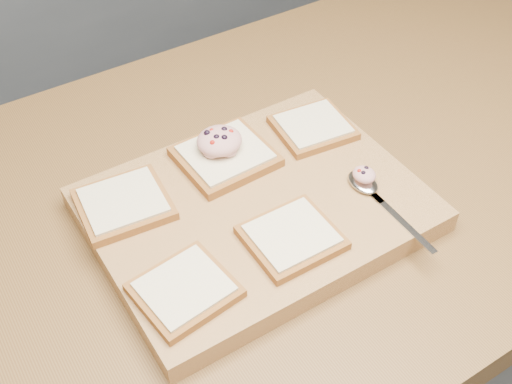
% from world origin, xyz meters
% --- Properties ---
extents(island_counter, '(2.00, 0.80, 0.90)m').
position_xyz_m(island_counter, '(0.00, 0.00, 0.45)').
color(island_counter, slate).
rests_on(island_counter, ground).
extents(back_counter, '(3.60, 0.62, 0.94)m').
position_xyz_m(back_counter, '(0.00, 1.43, 0.47)').
color(back_counter, slate).
rests_on(back_counter, ground).
extents(cutting_board, '(0.44, 0.34, 0.04)m').
position_xyz_m(cutting_board, '(-0.17, -0.06, 0.92)').
color(cutting_board, '#AD7F4A').
rests_on(cutting_board, island_counter).
extents(bread_far_left, '(0.13, 0.12, 0.02)m').
position_xyz_m(bread_far_left, '(-0.33, 0.03, 0.94)').
color(bread_far_left, brown).
rests_on(bread_far_left, cutting_board).
extents(bread_far_center, '(0.13, 0.12, 0.02)m').
position_xyz_m(bread_far_center, '(-0.16, 0.04, 0.94)').
color(bread_far_center, brown).
rests_on(bread_far_center, cutting_board).
extents(bread_far_right, '(0.12, 0.11, 0.02)m').
position_xyz_m(bread_far_right, '(-0.01, 0.02, 0.94)').
color(bread_far_right, brown).
rests_on(bread_far_right, cutting_board).
extents(bread_near_left, '(0.12, 0.11, 0.02)m').
position_xyz_m(bread_near_left, '(-0.32, -0.14, 0.94)').
color(bread_near_left, brown).
rests_on(bread_near_left, cutting_board).
extents(bread_near_center, '(0.12, 0.11, 0.02)m').
position_xyz_m(bread_near_center, '(-0.17, -0.14, 0.94)').
color(bread_near_center, brown).
rests_on(bread_near_center, cutting_board).
extents(tuna_salad_dollop, '(0.07, 0.06, 0.03)m').
position_xyz_m(tuna_salad_dollop, '(-0.16, 0.05, 0.97)').
color(tuna_salad_dollop, tan).
rests_on(tuna_salad_dollop, bread_far_center).
extents(spoon, '(0.04, 0.18, 0.01)m').
position_xyz_m(spoon, '(-0.02, -0.12, 0.94)').
color(spoon, silver).
rests_on(spoon, cutting_board).
extents(spoon_salad, '(0.03, 0.03, 0.02)m').
position_xyz_m(spoon_salad, '(-0.02, -0.11, 0.96)').
color(spoon_salad, tan).
rests_on(spoon_salad, spoon).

